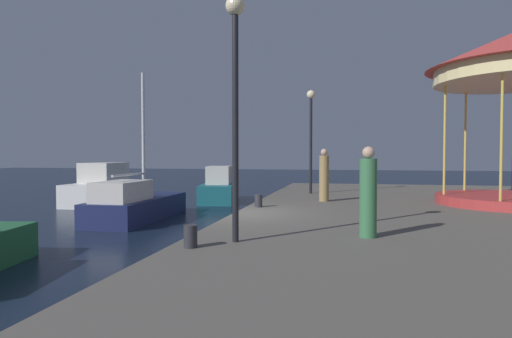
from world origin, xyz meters
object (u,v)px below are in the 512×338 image
at_px(motorboat_teal, 219,188).
at_px(person_mid_promenade, 324,177).
at_px(lamp_post_mid_promenade, 311,123).
at_px(person_near_carousel, 368,195).
at_px(bollard_south, 191,236).
at_px(motorboat_white, 107,188).
at_px(sailboat_navy, 135,205).
at_px(lamp_post_near_edge, 235,76).
at_px(bollard_center, 258,201).

height_order(motorboat_teal, person_mid_promenade, person_mid_promenade).
relative_size(lamp_post_mid_promenade, person_near_carousel, 2.43).
bearing_deg(bollard_south, motorboat_white, 126.37).
height_order(sailboat_navy, person_mid_promenade, sailboat_navy).
distance_m(lamp_post_near_edge, bollard_center, 6.14).
distance_m(lamp_post_near_edge, lamp_post_mid_promenade, 10.60).
height_order(motorboat_white, bollard_center, motorboat_white).
bearing_deg(motorboat_teal, bollard_south, -75.05).
relative_size(motorboat_teal, lamp_post_near_edge, 0.95).
bearing_deg(bollard_center, motorboat_white, 145.30).
bearing_deg(motorboat_white, sailboat_navy, -49.75).
bearing_deg(motorboat_teal, lamp_post_near_edge, -71.89).
distance_m(bollard_center, person_mid_promenade, 2.97).
distance_m(lamp_post_mid_promenade, bollard_south, 11.65).
xyz_separation_m(motorboat_white, bollard_south, (9.04, -12.27, 0.23)).
bearing_deg(person_near_carousel, motorboat_teal, 118.61).
xyz_separation_m(motorboat_teal, lamp_post_near_edge, (4.48, -13.71, 3.21)).
height_order(motorboat_teal, bollard_south, motorboat_teal).
relative_size(sailboat_navy, bollard_south, 14.00).
distance_m(sailboat_navy, bollard_center, 5.23).
bearing_deg(sailboat_navy, motorboat_white, 130.25).
distance_m(motorboat_white, lamp_post_mid_promenade, 10.69).
relative_size(motorboat_teal, lamp_post_mid_promenade, 0.99).
distance_m(motorboat_teal, lamp_post_near_edge, 14.78).
distance_m(motorboat_white, person_mid_promenade, 11.70).
distance_m(motorboat_teal, bollard_center, 9.17).
xyz_separation_m(bollard_south, bollard_center, (-0.03, 6.03, 0.00)).
bearing_deg(person_near_carousel, bollard_south, -152.17).
bearing_deg(bollard_center, person_mid_promenade, 48.60).
bearing_deg(lamp_post_near_edge, motorboat_white, 129.82).
xyz_separation_m(lamp_post_near_edge, lamp_post_mid_promenade, (0.52, 10.59, -0.12)).
bearing_deg(bollard_center, lamp_post_mid_promenade, 77.13).
relative_size(bollard_south, person_near_carousel, 0.22).
relative_size(lamp_post_near_edge, person_near_carousel, 2.54).
height_order(person_near_carousel, person_mid_promenade, person_mid_promenade).
xyz_separation_m(bollard_south, person_near_carousel, (3.11, 1.64, 0.65)).
distance_m(motorboat_white, bollard_center, 10.96).
xyz_separation_m(sailboat_navy, motorboat_white, (-4.02, 4.74, 0.18)).
xyz_separation_m(sailboat_navy, person_near_carousel, (8.13, -5.89, 1.06)).
relative_size(lamp_post_near_edge, bollard_center, 11.45).
height_order(bollard_center, person_mid_promenade, person_mid_promenade).
distance_m(bollard_south, bollard_center, 6.03).
xyz_separation_m(lamp_post_near_edge, person_mid_promenade, (1.24, 7.55, -2.23)).
xyz_separation_m(motorboat_teal, person_mid_promenade, (5.73, -6.16, 0.98)).
bearing_deg(bollard_center, motorboat_teal, 114.58).
bearing_deg(sailboat_navy, lamp_post_near_edge, -50.48).
bearing_deg(lamp_post_mid_promenade, person_near_carousel, -78.59).
bearing_deg(lamp_post_mid_promenade, person_mid_promenade, -76.60).
height_order(bollard_south, bollard_center, same).
height_order(lamp_post_near_edge, person_mid_promenade, lamp_post_near_edge).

